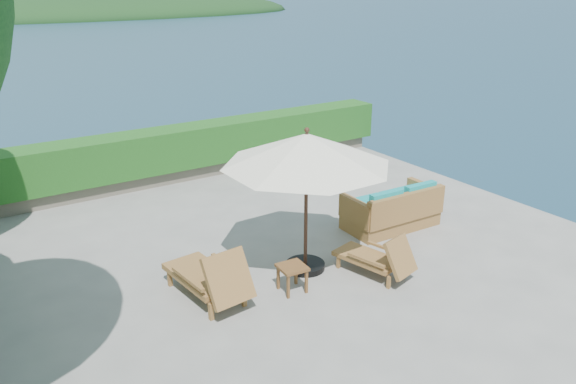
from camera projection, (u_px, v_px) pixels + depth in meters
ground at (298, 265)px, 10.18m from camera, size 12.00×12.00×0.00m
foundation at (298, 337)px, 10.73m from camera, size 12.00×12.00×3.00m
offshore_island at (55, 15)px, 133.56m from camera, size 126.00×57.60×12.60m
planter_wall_far at (177, 173)px, 14.49m from camera, size 12.00×0.60×0.36m
hedge_far at (175, 148)px, 14.26m from camera, size 12.40×0.90×1.00m
patio_umbrella at (307, 151)px, 9.27m from camera, size 3.81×3.81×2.59m
lounge_left at (210, 277)px, 8.92m from camera, size 0.90×1.82×1.01m
lounge_right at (378, 258)px, 9.70m from camera, size 0.91×1.52×0.82m
side_table at (292, 270)px, 9.19m from camera, size 0.47×0.47×0.46m
wicker_loveseat at (393, 211)px, 11.59m from camera, size 2.01×1.08×0.97m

